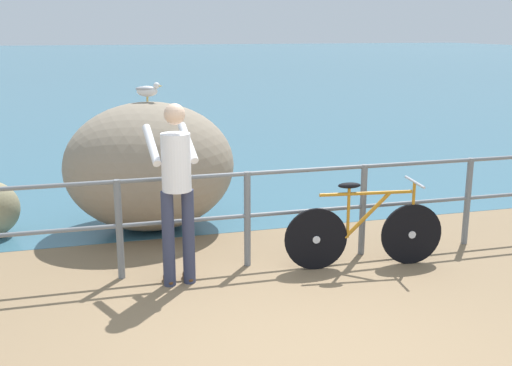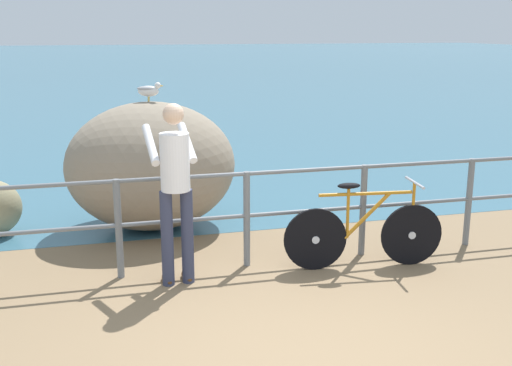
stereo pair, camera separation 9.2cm
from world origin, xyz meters
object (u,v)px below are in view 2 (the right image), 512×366
object	(u,v)px
person_at_railing	(175,185)
seagull	(149,90)
breakwater_boulder_main	(151,166)
bicycle	(364,232)

from	to	relation	value
person_at_railing	seagull	world-z (taller)	seagull
person_at_railing	seagull	xyz separation A→B (m)	(-0.06, 1.88, 0.73)
breakwater_boulder_main	seagull	size ratio (longest dim) A/B	6.19
bicycle	seagull	size ratio (longest dim) A/B	5.02
bicycle	seagull	distance (m)	3.10
bicycle	breakwater_boulder_main	xyz separation A→B (m)	(-2.02, 1.91, 0.40)
breakwater_boulder_main	seagull	bearing A→B (deg)	73.41
bicycle	person_at_railing	world-z (taller)	person_at_railing
bicycle	person_at_railing	distance (m)	2.04
breakwater_boulder_main	bicycle	bearing A→B (deg)	-43.49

